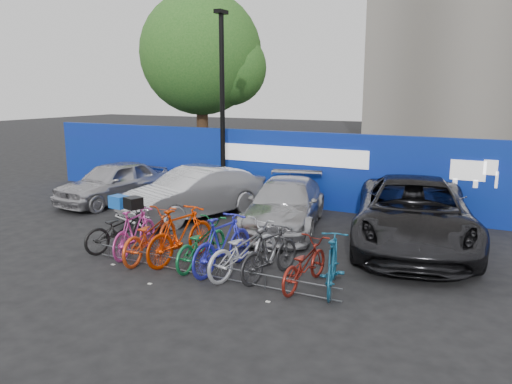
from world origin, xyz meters
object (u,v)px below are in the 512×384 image
Objects in this scene: car_2 at (285,205)px; bike_7 at (270,253)px; car_3 at (413,213)px; bike_9 at (333,263)px; bike_rack at (207,270)px; bike_6 at (243,249)px; car_1 at (195,193)px; car_0 at (114,182)px; bike_1 at (135,232)px; bike_3 at (181,235)px; tree at (206,57)px; bike_2 at (150,235)px; bike_4 at (201,243)px; bike_0 at (120,228)px; bike_8 at (304,264)px; lamppost at (222,103)px; bike_5 at (223,243)px.

car_2 is 3.73m from bike_7.
car_3 is 3.61m from bike_9.
car_2 is (-0.09, 4.05, 0.49)m from bike_rack.
car_1 is at bearing -31.39° from bike_6.
bike_1 is at bearing -35.58° from car_0.
bike_1 is (4.19, -3.84, -0.15)m from car_0.
bike_rack is 2.31m from bike_1.
car_2 is 3.62m from bike_3.
tree is at bearing 137.26° from car_1.
car_3 is at bearing -33.46° from tree.
tree is 12.28m from bike_2.
car_2 is 2.40× the size of bike_4.
bike_1 is 1.01× the size of bike_9.
car_1 is at bearing 168.12° from car_2.
bike_4 is (1.26, 0.12, -0.04)m from bike_2.
car_0 is 2.14× the size of bike_0.
bike_7 is at bearing 179.28° from bike_4.
bike_rack is 1.31m from bike_7.
bike_1 is at bearing -61.11° from car_1.
bike_0 is (3.61, -3.68, -0.19)m from car_0.
bike_3 is 1.18× the size of bike_8.
car_1 is at bearing 0.78° from car_0.
car_2 is at bearing 167.29° from car_3.
bike_8 is (-1.36, -3.57, -0.35)m from car_3.
car_1 is 2.17× the size of bike_6.
car_0 is at bearing 165.97° from car_3.
bike_1 is at bearing 12.11° from bike_3.
bike_7 reaches higher than bike_8.
bike_9 is at bearing -68.58° from car_2.
tree is 6.14m from lamppost.
bike_9 is at bearing -15.00° from car_1.
bike_0 is 1.06× the size of bike_1.
car_1 is 0.98× the size of car_2.
bike_8 is (8.67, -10.20, -4.62)m from tree.
car_0 is 2.30× the size of bike_7.
bike_8 is (2.37, -0.07, -0.04)m from bike_4.
bike_5 is at bearing 171.04° from bike_1.
bike_0 is at bearing -16.97° from bike_2.
car_1 is 4.20m from bike_4.
bike_1 is 1.22m from bike_3.
lamppost reaches higher than bike_9.
car_3 is 3.24× the size of bike_1.
bike_4 is (2.72, -5.47, -2.78)m from lamppost.
bike_0 is 0.93× the size of bike_2.
bike_2 is 1.03× the size of bike_5.
bike_rack is 1.26× the size of car_1.
car_3 is at bearing -135.82° from bike_0.
bike_5 is at bearing 4.55° from bike_8.
lamppost reaches higher than bike_5.
bike_2 is 2.31m from bike_6.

